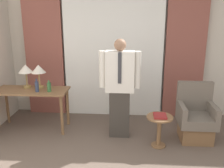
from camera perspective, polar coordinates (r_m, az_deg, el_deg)
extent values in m
cube|color=beige|center=(5.00, 0.39, 8.19)|extent=(10.00, 0.06, 2.70)
cube|color=white|center=(4.88, 0.30, 7.28)|extent=(1.92, 0.06, 2.58)
cube|color=brown|center=(5.15, -15.26, 7.19)|extent=(0.75, 0.06, 2.58)
cube|color=brown|center=(4.99, 16.38, 6.82)|extent=(0.75, 0.06, 2.58)
cube|color=brown|center=(4.58, -17.98, -1.44)|extent=(1.28, 0.53, 0.03)
cylinder|color=brown|center=(4.34, -11.40, -7.09)|extent=(0.05, 0.05, 0.70)
cylinder|color=brown|center=(5.11, -22.83, -4.49)|extent=(0.05, 0.05, 0.70)
cylinder|color=brown|center=(4.71, -10.11, -5.14)|extent=(0.05, 0.05, 0.70)
cylinder|color=#9E7F47|center=(4.73, -18.79, -0.56)|extent=(0.13, 0.13, 0.04)
cylinder|color=#9E7F47|center=(4.69, -18.94, 1.08)|extent=(0.02, 0.02, 0.24)
cone|color=silver|center=(4.65, -19.16, 3.36)|extent=(0.25, 0.25, 0.14)
cylinder|color=#9E7F47|center=(4.64, -16.14, -0.62)|extent=(0.13, 0.13, 0.04)
cylinder|color=#9E7F47|center=(4.60, -16.28, 1.05)|extent=(0.02, 0.02, 0.24)
cone|color=silver|center=(4.56, -16.46, 3.37)|extent=(0.25, 0.25, 0.14)
cylinder|color=#336638|center=(4.37, -14.18, -0.72)|extent=(0.07, 0.07, 0.16)
cylinder|color=#336638|center=(4.34, -14.27, 0.54)|extent=(0.03, 0.03, 0.04)
cylinder|color=#2D3851|center=(4.41, -16.79, -0.62)|extent=(0.06, 0.06, 0.18)
cylinder|color=#2D3851|center=(4.38, -16.91, 0.81)|extent=(0.03, 0.03, 0.05)
cube|color=#38332D|center=(4.21, 1.73, -6.83)|extent=(0.33, 0.18, 0.79)
cube|color=silver|center=(3.99, 1.82, 2.85)|extent=(0.46, 0.21, 0.66)
cube|color=#333338|center=(3.86, 1.77, 3.67)|extent=(0.06, 0.01, 0.50)
cylinder|color=silver|center=(4.00, -2.22, 3.37)|extent=(0.10, 0.10, 0.60)
cylinder|color=silver|center=(3.98, 5.89, 3.23)|extent=(0.10, 0.10, 0.60)
sphere|color=#936B51|center=(3.91, 1.88, 8.94)|extent=(0.19, 0.19, 0.19)
cube|color=brown|center=(4.41, 18.44, -10.30)|extent=(0.49, 0.47, 0.28)
cube|color=#665B51|center=(4.32, 18.70, -7.69)|extent=(0.58, 0.56, 0.16)
cube|color=#665B51|center=(4.42, 18.33, -2.57)|extent=(0.58, 0.10, 0.50)
cube|color=#665B51|center=(4.20, 15.61, -5.61)|extent=(0.08, 0.56, 0.18)
cube|color=#665B51|center=(4.33, 22.10, -5.57)|extent=(0.08, 0.56, 0.18)
cylinder|color=brown|center=(4.13, 10.53, -13.58)|extent=(0.22, 0.22, 0.02)
cylinder|color=brown|center=(4.02, 10.69, -10.76)|extent=(0.06, 0.06, 0.48)
cylinder|color=brown|center=(3.92, 10.88, -7.46)|extent=(0.41, 0.41, 0.03)
cube|color=maroon|center=(3.90, 10.92, -7.15)|extent=(0.19, 0.22, 0.03)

